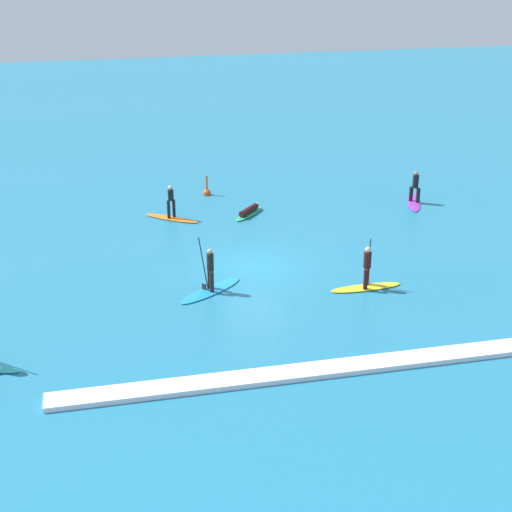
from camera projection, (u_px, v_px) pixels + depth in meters
The scene contains 8 objects.
ground_plane at pixel (256, 267), 34.02m from camera, with size 120.00×120.00×0.00m, color teal.
surfer_on_yellow_board at pixel (366, 278), 31.79m from camera, with size 3.08×0.82×2.15m.
surfer_on_green_board at pixel (249, 211), 40.10m from camera, with size 2.09×2.27×0.42m.
surfer_on_blue_board at pixel (211, 282), 31.55m from camera, with size 3.12×2.55×2.31m.
surfer_on_orange_board at pixel (171, 211), 39.38m from camera, with size 2.79×2.31×1.79m.
surfer_on_purple_board at pixel (415, 195), 41.69m from camera, with size 1.72×3.19×1.76m.
marker_buoy at pixel (207, 192), 43.04m from camera, with size 0.43×0.43×1.22m.
wave_crest at pixel (315, 371), 25.87m from camera, with size 17.57×0.90×0.18m, color white.
Camera 1 is at (-6.79, -30.39, 13.71)m, focal length 54.60 mm.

